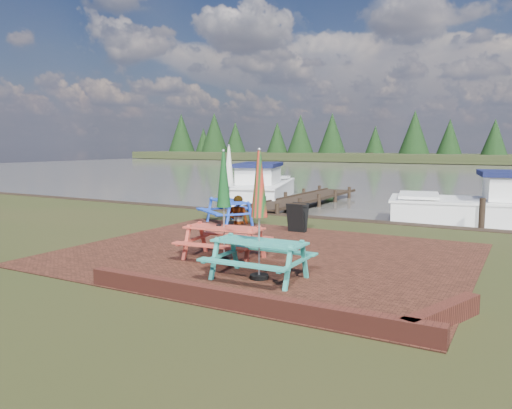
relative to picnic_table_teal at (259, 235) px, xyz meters
The scene contains 13 objects.
ground 1.56m from the picnic_table_teal, 134.60° to the left, with size 120.00×120.00×0.00m, color black.
paving 2.29m from the picnic_table_teal, 115.39° to the left, with size 9.00×7.50×0.02m, color #331810.
brick_wall 2.05m from the picnic_table_teal, 50.39° to the right, with size 6.21×1.79×0.30m.
water 37.95m from the picnic_table_teal, 91.38° to the left, with size 120.00×60.00×0.02m, color #424039.
far_treeline 66.98m from the picnic_table_teal, 90.78° to the left, with size 120.00×10.00×8.10m.
picnic_table_teal is the anchor object (origin of this frame).
picnic_table_red 1.80m from the picnic_table_teal, 144.05° to the left, with size 1.84×1.66×2.38m.
picnic_table_blue 6.55m from the picnic_table_teal, 127.09° to the left, with size 2.37×2.32×2.48m.
chalkboard 5.17m from the picnic_table_teal, 106.48° to the left, with size 0.52×0.49×0.84m.
jetty 13.00m from the picnic_table_teal, 109.89° to the left, with size 1.76×9.08×1.00m.
boat_jetty 15.00m from the picnic_table_teal, 118.38° to the left, with size 4.39×7.31×2.00m.
boat_near 11.11m from the picnic_table_teal, 69.89° to the left, with size 7.79×3.95×2.01m.
person 6.48m from the picnic_table_teal, 124.68° to the left, with size 0.66×0.44×1.82m, color gray.
Camera 1 is at (5.30, -8.90, 2.53)m, focal length 35.00 mm.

